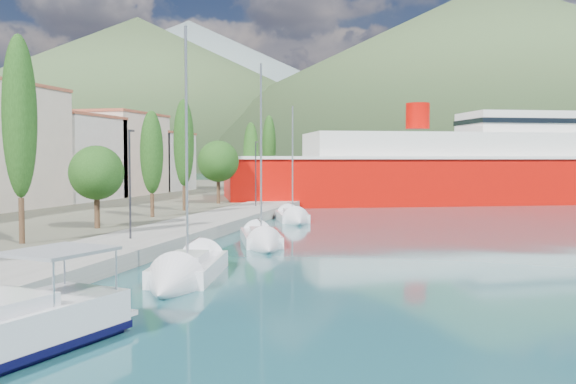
# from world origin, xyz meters

# --- Properties ---
(ground) EXTENTS (1400.00, 1400.00, 0.00)m
(ground) POSITION_xyz_m (0.00, 120.00, 0.00)
(ground) COLOR #1E5258
(quay) EXTENTS (5.00, 88.00, 0.80)m
(quay) POSITION_xyz_m (-9.00, 26.00, 0.40)
(quay) COLOR gray
(quay) RESTS_ON ground
(town_buildings) EXTENTS (9.20, 69.20, 11.30)m
(town_buildings) POSITION_xyz_m (-32.00, 36.91, 5.57)
(town_buildings) COLOR beige
(town_buildings) RESTS_ON land_strip
(tree_row) EXTENTS (4.18, 63.75, 11.15)m
(tree_row) POSITION_xyz_m (-14.02, 32.66, 5.71)
(tree_row) COLOR #47301E
(tree_row) RESTS_ON land_strip
(lamp_posts) EXTENTS (0.15, 49.07, 6.06)m
(lamp_posts) POSITION_xyz_m (-9.00, 14.46, 4.08)
(lamp_posts) COLOR #2D2D33
(lamp_posts) RESTS_ON quay
(sailboat_near) EXTENTS (3.80, 8.59, 11.93)m
(sailboat_near) POSITION_xyz_m (-2.71, 5.82, 0.32)
(sailboat_near) COLOR silver
(sailboat_near) RESTS_ON ground
(sailboat_mid) EXTENTS (4.97, 8.49, 11.88)m
(sailboat_mid) POSITION_xyz_m (-2.34, 17.65, 0.29)
(sailboat_mid) COLOR silver
(sailboat_mid) RESTS_ON ground
(sailboat_far) EXTENTS (4.69, 7.51, 10.53)m
(sailboat_far) POSITION_xyz_m (-3.75, 32.34, 0.30)
(sailboat_far) COLOR silver
(sailboat_far) RESTS_ON ground
(ferry) EXTENTS (62.79, 35.57, 12.39)m
(ferry) POSITION_xyz_m (13.39, 61.79, 3.77)
(ferry) COLOR #C00A03
(ferry) RESTS_ON ground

